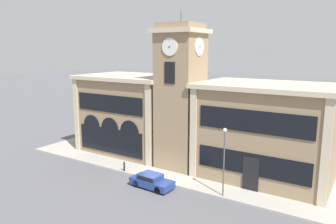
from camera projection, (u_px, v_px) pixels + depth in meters
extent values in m
plane|color=#56565B|center=(154.00, 181.00, 33.03)|extent=(300.00, 300.00, 0.00)
cube|color=#A39E93|center=(187.00, 162.00, 38.57)|extent=(38.74, 13.45, 0.15)
cube|color=#937A5B|center=(180.00, 102.00, 35.82)|extent=(4.32, 4.32, 14.76)
cube|color=beige|center=(181.00, 31.00, 34.40)|extent=(5.02, 5.02, 0.45)
cube|color=#937A5B|center=(181.00, 26.00, 34.30)|extent=(3.98, 3.98, 0.60)
cylinder|color=#4C4C51|center=(181.00, 17.00, 34.14)|extent=(0.10, 0.10, 1.20)
cylinder|color=silver|center=(170.00, 47.00, 32.88)|extent=(1.80, 0.10, 1.80)
cylinder|color=black|center=(169.00, 47.00, 32.82)|extent=(0.14, 0.04, 0.14)
cylinder|color=silver|center=(199.00, 47.00, 33.53)|extent=(0.10, 1.80, 1.80)
cylinder|color=black|center=(200.00, 47.00, 33.49)|extent=(0.04, 0.14, 0.14)
cube|color=black|center=(170.00, 73.00, 33.37)|extent=(1.21, 0.10, 2.20)
cube|color=#937A5B|center=(132.00, 115.00, 42.61)|extent=(12.13, 8.56, 9.43)
cube|color=beige|center=(132.00, 77.00, 41.68)|extent=(12.83, 9.26, 0.45)
cube|color=beige|center=(76.00, 116.00, 42.06)|extent=(0.70, 0.16, 9.43)
cube|color=beige|center=(148.00, 127.00, 35.98)|extent=(0.70, 0.16, 9.43)
cube|color=black|center=(109.00, 104.00, 38.65)|extent=(9.94, 0.10, 2.07)
cube|color=black|center=(110.00, 141.00, 39.50)|extent=(9.70, 0.10, 3.02)
cylinder|color=black|center=(92.00, 125.00, 40.82)|extent=(2.67, 0.06, 2.67)
cylinder|color=black|center=(110.00, 129.00, 39.21)|extent=(2.67, 0.06, 2.67)
cylinder|color=black|center=(129.00, 132.00, 37.59)|extent=(2.67, 0.06, 2.67)
cube|color=#937A5B|center=(266.00, 134.00, 33.34)|extent=(12.91, 8.56, 9.32)
cube|color=beige|center=(269.00, 86.00, 32.42)|extent=(13.61, 9.26, 0.45)
cube|color=beige|center=(193.00, 134.00, 33.00)|extent=(0.70, 0.16, 9.32)
cube|color=beige|center=(326.00, 155.00, 26.51)|extent=(0.70, 0.16, 9.32)
cube|color=black|center=(253.00, 122.00, 29.39)|extent=(10.58, 0.10, 2.05)
cube|color=black|center=(251.00, 175.00, 30.32)|extent=(1.50, 0.12, 3.35)
cube|color=black|center=(251.00, 164.00, 30.14)|extent=(10.58, 0.10, 2.09)
cube|color=navy|center=(152.00, 182.00, 31.42)|extent=(4.34, 2.05, 0.67)
cube|color=navy|center=(150.00, 176.00, 31.41)|extent=(2.12, 1.76, 0.48)
cube|color=black|center=(150.00, 176.00, 31.41)|extent=(2.04, 1.79, 0.36)
cylinder|color=black|center=(168.00, 185.00, 31.34)|extent=(0.73, 0.26, 0.72)
cylinder|color=black|center=(158.00, 190.00, 30.05)|extent=(0.73, 0.26, 0.72)
cylinder|color=black|center=(147.00, 178.00, 32.85)|extent=(0.73, 0.26, 0.72)
cylinder|color=black|center=(136.00, 184.00, 31.56)|extent=(0.73, 0.26, 0.72)
cylinder|color=#4C4C51|center=(224.00, 165.00, 28.88)|extent=(0.12, 0.12, 5.89)
sphere|color=silver|center=(225.00, 130.00, 28.30)|extent=(0.36, 0.36, 0.36)
cylinder|color=black|center=(124.00, 167.00, 35.37)|extent=(0.18, 0.18, 0.90)
sphere|color=black|center=(124.00, 162.00, 35.27)|extent=(0.16, 0.16, 0.16)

